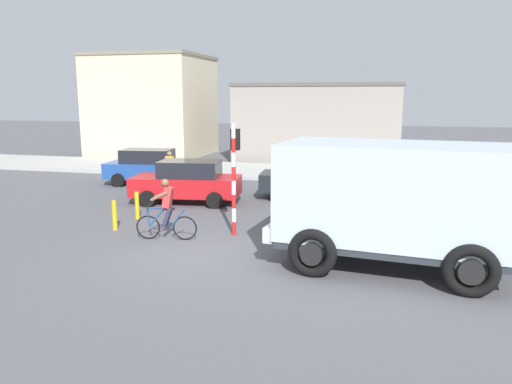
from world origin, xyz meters
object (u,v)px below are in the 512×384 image
traffic_light_pole (234,164)px  car_far_side (187,181)px  bollard_far (137,206)px  cyclist (166,209)px  pedestrian_near_kerb (170,169)px  car_red_near (313,178)px  bollard_near (115,215)px  car_white_mid (150,166)px  truck_foreground (395,198)px

traffic_light_pole → car_far_side: bearing=128.8°
car_far_side → bollard_far: car_far_side is taller
cyclist → car_far_side: bearing=105.7°
pedestrian_near_kerb → bollard_far: (1.26, -5.39, -0.40)m
traffic_light_pole → car_red_near: size_ratio=0.77×
bollard_near → car_white_mid: bearing=108.9°
pedestrian_near_kerb → bollard_far: size_ratio=1.80×
traffic_light_pole → bollard_far: traffic_light_pole is taller
cyclist → bollard_near: (-1.94, 0.54, -0.41)m
pedestrian_near_kerb → car_far_side: bearing=-54.2°
cyclist → bollard_far: bearing=135.0°
truck_foreground → cyclist: 6.17m
car_red_near → bollard_near: size_ratio=4.60×
bollard_far → cyclist: bearing=-45.0°
car_white_mid → bollard_far: 6.66m
traffic_light_pole → car_far_side: traffic_light_pole is taller
car_white_mid → pedestrian_near_kerb: bearing=-29.6°
truck_foreground → bollard_near: bearing=170.5°
car_white_mid → car_far_side: 4.63m
car_red_near → bollard_near: car_red_near is taller
car_far_side → truck_foreground: bearing=-36.8°
truck_foreground → traffic_light_pole: bearing=157.9°
pedestrian_near_kerb → bollard_near: size_ratio=1.80×
pedestrian_near_kerb → cyclist: bearing=-66.4°
car_red_near → car_white_mid: same height
pedestrian_near_kerb → car_red_near: bearing=-5.5°
car_white_mid → bollard_near: 7.97m
truck_foreground → cyclist: truck_foreground is taller
traffic_light_pole → car_red_near: 6.06m
truck_foreground → bollard_far: truck_foreground is taller
car_white_mid → bollard_far: bearing=-67.2°
car_red_near → car_white_mid: (-7.65, 1.35, 0.00)m
cyclist → bollard_near: cyclist is taller
car_white_mid → pedestrian_near_kerb: pedestrian_near_kerb is taller
truck_foreground → traffic_light_pole: (-4.38, 1.78, 0.40)m
pedestrian_near_kerb → bollard_near: pedestrian_near_kerb is taller
traffic_light_pole → car_red_near: (1.45, 5.74, -1.25)m
truck_foreground → cyclist: (-6.06, 0.80, -0.80)m
car_white_mid → bollard_far: (2.58, -6.14, -0.37)m
car_red_near → car_white_mid: bearing=170.0°
car_white_mid → bollard_near: size_ratio=4.64×
truck_foreground → cyclist: size_ratio=3.28×
traffic_light_pole → bollard_far: size_ratio=3.56×
truck_foreground → car_white_mid: truck_foreground is taller
car_red_near → car_far_side: 4.89m
traffic_light_pole → car_white_mid: size_ratio=0.77×
traffic_light_pole → bollard_near: 4.00m
truck_foreground → car_far_side: truck_foreground is taller
truck_foreground → car_red_near: bearing=111.3°
car_white_mid → car_far_side: bearing=-46.4°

